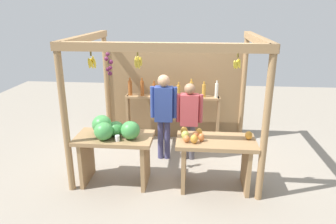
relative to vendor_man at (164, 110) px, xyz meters
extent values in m
plane|color=gray|center=(0.10, -0.09, -0.95)|extent=(12.00, 12.00, 0.00)
cylinder|color=#99754C|center=(-1.31, -1.18, 0.18)|extent=(0.10, 0.10, 2.25)
cylinder|color=#99754C|center=(1.52, -1.18, 0.18)|extent=(0.10, 0.10, 2.25)
cylinder|color=#99754C|center=(-1.31, 1.00, 0.18)|extent=(0.10, 0.10, 2.25)
cylinder|color=#99754C|center=(1.52, 1.00, 0.18)|extent=(0.10, 0.10, 2.25)
cube|color=#99754C|center=(0.10, -1.18, 1.24)|extent=(2.94, 0.12, 0.12)
cube|color=#99754C|center=(-1.31, -0.09, 1.24)|extent=(0.12, 2.28, 0.12)
cube|color=#99754C|center=(1.52, -0.09, 1.24)|extent=(0.12, 2.28, 0.12)
cube|color=olive|center=(0.10, 1.02, 0.06)|extent=(2.84, 0.04, 2.03)
cylinder|color=brown|center=(-0.25, -1.01, 1.13)|extent=(0.02, 0.02, 0.06)
ellipsoid|color=gold|center=(-0.21, -1.01, 1.02)|extent=(0.04, 0.08, 0.15)
ellipsoid|color=gold|center=(-0.23, -1.00, 1.02)|extent=(0.06, 0.07, 0.15)
ellipsoid|color=gold|center=(-0.25, -0.99, 1.00)|extent=(0.09, 0.05, 0.15)
ellipsoid|color=gold|center=(-0.27, -0.97, 1.03)|extent=(0.07, 0.05, 0.15)
ellipsoid|color=gold|center=(-0.28, -1.01, 1.03)|extent=(0.04, 0.07, 0.15)
ellipsoid|color=gold|center=(-0.28, -1.02, 1.01)|extent=(0.05, 0.07, 0.15)
ellipsoid|color=gold|center=(-0.27, -1.04, 1.01)|extent=(0.05, 0.05, 0.15)
ellipsoid|color=gold|center=(-0.25, -1.04, 1.00)|extent=(0.09, 0.04, 0.15)
ellipsoid|color=gold|center=(-0.24, -1.03, 1.03)|extent=(0.07, 0.07, 0.15)
cylinder|color=brown|center=(1.10, -1.05, 1.13)|extent=(0.02, 0.02, 0.06)
ellipsoid|color=yellow|center=(1.12, -1.05, 1.03)|extent=(0.04, 0.05, 0.12)
ellipsoid|color=yellow|center=(1.11, -1.03, 1.04)|extent=(0.06, 0.05, 0.12)
ellipsoid|color=yellow|center=(1.08, -1.02, 1.02)|extent=(0.08, 0.05, 0.12)
ellipsoid|color=yellow|center=(1.06, -1.05, 1.01)|extent=(0.04, 0.07, 0.12)
ellipsoid|color=yellow|center=(1.08, -1.09, 1.01)|extent=(0.06, 0.05, 0.12)
ellipsoid|color=yellow|center=(1.12, -1.08, 1.01)|extent=(0.08, 0.06, 0.12)
cylinder|color=brown|center=(-0.89, -1.07, 1.13)|extent=(0.02, 0.02, 0.06)
ellipsoid|color=gold|center=(-0.84, -1.07, 1.00)|extent=(0.04, 0.06, 0.15)
ellipsoid|color=gold|center=(-0.88, -1.04, 1.03)|extent=(0.07, 0.04, 0.15)
ellipsoid|color=gold|center=(-0.92, -1.05, 1.00)|extent=(0.05, 0.06, 0.15)
ellipsoid|color=gold|center=(-0.91, -1.09, 1.01)|extent=(0.06, 0.06, 0.15)
ellipsoid|color=gold|center=(-0.88, -1.09, 1.00)|extent=(0.08, 0.04, 0.15)
cylinder|color=#4C422D|center=(-0.74, -0.77, 0.89)|extent=(0.01, 0.01, 0.55)
sphere|color=#601E42|center=(-0.75, -0.75, 1.08)|extent=(0.06, 0.06, 0.06)
sphere|color=#601E42|center=(-0.76, -0.76, 1.02)|extent=(0.07, 0.07, 0.07)
sphere|color=#601E42|center=(-0.71, -0.75, 0.97)|extent=(0.07, 0.07, 0.07)
sphere|color=#601E42|center=(-0.72, -0.75, 0.88)|extent=(0.06, 0.06, 0.06)
sphere|color=#47142D|center=(-0.74, -0.79, 0.87)|extent=(0.06, 0.06, 0.06)
sphere|color=#511938|center=(-0.73, -0.74, 0.80)|extent=(0.07, 0.07, 0.07)
cube|color=#99754C|center=(-0.68, -0.91, -0.18)|extent=(1.19, 0.64, 0.06)
cube|color=#99754C|center=(-1.15, -0.91, -0.58)|extent=(0.06, 0.58, 0.74)
cube|color=#99754C|center=(-0.20, -0.91, -0.58)|extent=(0.06, 0.58, 0.74)
ellipsoid|color=#429347|center=(-0.79, -1.05, -0.01)|extent=(0.40, 0.40, 0.27)
ellipsoid|color=#429347|center=(-0.89, -0.81, 0.00)|extent=(0.39, 0.39, 0.29)
ellipsoid|color=#429347|center=(-0.40, -0.98, -0.01)|extent=(0.32, 0.32, 0.28)
ellipsoid|color=#38843D|center=(-0.64, -0.90, -0.03)|extent=(0.36, 0.36, 0.24)
cylinder|color=white|center=(-0.58, -1.09, -0.11)|extent=(0.07, 0.07, 0.09)
cube|color=#99754C|center=(0.88, -0.91, -0.18)|extent=(1.19, 0.64, 0.06)
cube|color=#99754C|center=(0.41, -0.91, -0.58)|extent=(0.06, 0.58, 0.74)
cube|color=#99754C|center=(1.36, -0.91, -0.58)|extent=(0.06, 0.58, 0.74)
ellipsoid|color=#CC7038|center=(0.44, -1.04, -0.10)|extent=(0.11, 0.11, 0.11)
ellipsoid|color=#E07F47|center=(0.58, -0.88, -0.09)|extent=(0.10, 0.10, 0.12)
ellipsoid|color=gold|center=(1.37, -0.85, -0.09)|extent=(0.15, 0.15, 0.13)
ellipsoid|color=#A8B24C|center=(0.42, -0.93, -0.08)|extent=(0.14, 0.14, 0.14)
ellipsoid|color=gold|center=(0.40, -0.76, -0.08)|extent=(0.16, 0.16, 0.13)
ellipsoid|color=#CC7038|center=(0.66, -0.98, -0.09)|extent=(0.13, 0.13, 0.12)
ellipsoid|color=gold|center=(0.55, -1.06, -0.08)|extent=(0.14, 0.14, 0.13)
ellipsoid|color=gold|center=(0.63, -0.81, -0.08)|extent=(0.14, 0.14, 0.14)
cube|color=#99754C|center=(-0.82, 0.73, -0.45)|extent=(0.05, 0.20, 1.00)
cube|color=#99754C|center=(1.02, 0.73, -0.45)|extent=(0.05, 0.20, 1.00)
cube|color=#99754C|center=(0.10, 0.73, 0.03)|extent=(1.84, 0.22, 0.04)
cylinder|color=#994C1E|center=(-0.76, 0.73, 0.20)|extent=(0.08, 0.08, 0.30)
cylinder|color=#994C1E|center=(-0.76, 0.73, 0.38)|extent=(0.04, 0.04, 0.06)
cylinder|color=#994C1E|center=(-0.51, 0.73, 0.20)|extent=(0.07, 0.07, 0.30)
cylinder|color=#994C1E|center=(-0.51, 0.73, 0.38)|extent=(0.03, 0.03, 0.06)
cylinder|color=#994C1E|center=(-0.27, 0.73, 0.17)|extent=(0.07, 0.07, 0.24)
cylinder|color=#994C1E|center=(-0.27, 0.73, 0.32)|extent=(0.03, 0.03, 0.06)
cylinder|color=gold|center=(-0.03, 0.73, 0.20)|extent=(0.06, 0.06, 0.29)
cylinder|color=gold|center=(-0.03, 0.73, 0.37)|extent=(0.03, 0.03, 0.06)
cylinder|color=gold|center=(0.22, 0.73, 0.16)|extent=(0.06, 0.06, 0.23)
cylinder|color=gold|center=(0.22, 0.73, 0.31)|extent=(0.03, 0.03, 0.06)
cylinder|color=gold|center=(0.47, 0.73, 0.20)|extent=(0.07, 0.07, 0.30)
cylinder|color=gold|center=(0.47, 0.73, 0.38)|extent=(0.03, 0.03, 0.06)
cylinder|color=gold|center=(0.72, 0.73, 0.18)|extent=(0.07, 0.07, 0.25)
cylinder|color=gold|center=(0.72, 0.73, 0.33)|extent=(0.03, 0.03, 0.06)
cylinder|color=silver|center=(0.97, 0.73, 0.19)|extent=(0.07, 0.07, 0.28)
cylinder|color=silver|center=(0.97, 0.73, 0.36)|extent=(0.03, 0.03, 0.06)
cylinder|color=#413F6B|center=(-0.06, 0.00, -0.58)|extent=(0.11, 0.11, 0.74)
cylinder|color=#413F6B|center=(0.06, 0.00, -0.58)|extent=(0.11, 0.11, 0.74)
cube|color=#2D428C|center=(0.00, 0.00, 0.11)|extent=(0.32, 0.19, 0.63)
cylinder|color=#2D428C|center=(-0.20, 0.00, 0.14)|extent=(0.08, 0.08, 0.57)
cylinder|color=#2D428C|center=(0.20, 0.00, 0.14)|extent=(0.08, 0.08, 0.57)
sphere|color=tan|center=(0.00, 0.00, 0.53)|extent=(0.21, 0.21, 0.21)
cylinder|color=#54515A|center=(0.39, 0.01, -0.61)|extent=(0.11, 0.11, 0.68)
cylinder|color=#54515A|center=(0.51, 0.01, -0.61)|extent=(0.11, 0.11, 0.68)
cube|color=#BF474C|center=(0.45, 0.01, 0.01)|extent=(0.32, 0.19, 0.57)
cylinder|color=#BF474C|center=(0.25, 0.01, 0.04)|extent=(0.08, 0.08, 0.51)
cylinder|color=#BF474C|center=(0.65, 0.01, 0.04)|extent=(0.08, 0.08, 0.51)
sphere|color=#997051|center=(0.45, 0.01, 0.39)|extent=(0.20, 0.20, 0.20)
camera|label=1|loc=(0.55, -5.21, 1.72)|focal=33.06mm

